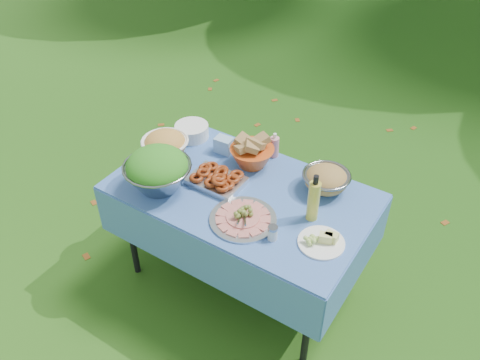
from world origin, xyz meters
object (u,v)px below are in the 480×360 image
picnic_table (241,238)px  charcuterie_platter (243,214)px  plate_stack (192,131)px  bread_bowl (252,152)px  salad_bowl (157,170)px  pasta_bowl_steel (326,179)px  oil_bottle (314,198)px

picnic_table → charcuterie_platter: size_ratio=4.08×
plate_stack → bread_bowl: (0.48, -0.04, 0.04)m
salad_bowl → charcuterie_platter: (0.55, 0.03, -0.08)m
plate_stack → charcuterie_platter: (0.70, -0.48, -0.00)m
bread_bowl → pasta_bowl_steel: bread_bowl is taller
picnic_table → pasta_bowl_steel: pasta_bowl_steel is taller
picnic_table → charcuterie_platter: 0.49m
picnic_table → bread_bowl: size_ratio=5.49×
charcuterie_platter → oil_bottle: oil_bottle is taller
pasta_bowl_steel → charcuterie_platter: 0.53m
picnic_table → bread_bowl: bearing=108.8°
salad_bowl → oil_bottle: (0.84, 0.24, 0.02)m
salad_bowl → plate_stack: salad_bowl is taller
bread_bowl → charcuterie_platter: 0.50m
bread_bowl → pasta_bowl_steel: (0.47, 0.03, -0.02)m
salad_bowl → charcuterie_platter: size_ratio=1.06×
charcuterie_platter → salad_bowl: bearing=-176.8°
pasta_bowl_steel → salad_bowl: bearing=-147.9°
salad_bowl → charcuterie_platter: salad_bowl is taller
salad_bowl → oil_bottle: size_ratio=1.34×
bread_bowl → charcuterie_platter: bread_bowl is taller
pasta_bowl_steel → charcuterie_platter: size_ratio=0.74×
plate_stack → oil_bottle: 1.04m
salad_bowl → plate_stack: size_ratio=1.76×
picnic_table → charcuterie_platter: bearing=-55.5°
salad_bowl → oil_bottle: oil_bottle is taller
pasta_bowl_steel → bread_bowl: bearing=-176.5°
salad_bowl → oil_bottle: bearing=16.1°
picnic_table → salad_bowl: bearing=-150.7°
plate_stack → bread_bowl: 0.48m
salad_bowl → bread_bowl: (0.33, 0.47, -0.04)m
picnic_table → pasta_bowl_steel: 0.65m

